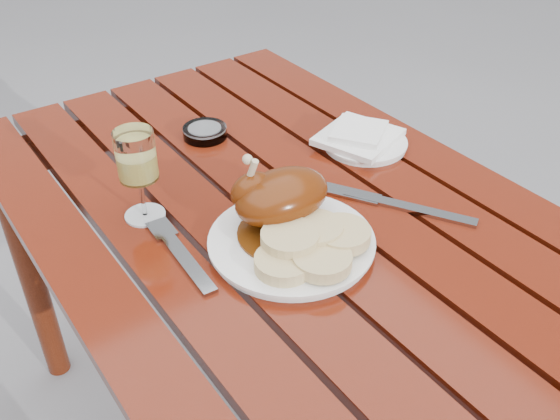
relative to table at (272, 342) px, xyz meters
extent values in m
cube|color=maroon|center=(0.00, 0.00, 0.00)|extent=(0.80, 1.20, 0.75)
cylinder|color=white|center=(-0.05, -0.14, 0.38)|extent=(0.30, 0.30, 0.02)
cylinder|color=#502509|center=(-0.05, -0.12, 0.39)|extent=(0.16, 0.16, 0.00)
ellipsoid|color=#652507|center=(-0.03, -0.08, 0.44)|extent=(0.17, 0.11, 0.08)
ellipsoid|color=#652507|center=(-0.07, -0.06, 0.45)|extent=(0.08, 0.05, 0.07)
cylinder|color=#C6B28C|center=(-0.08, -0.05, 0.47)|extent=(0.02, 0.04, 0.09)
cylinder|color=tan|center=(-0.10, -0.19, 0.40)|extent=(0.09, 0.09, 0.02)
cylinder|color=tan|center=(-0.06, -0.22, 0.41)|extent=(0.09, 0.09, 0.02)
cylinder|color=tan|center=(0.01, -0.19, 0.41)|extent=(0.09, 0.09, 0.02)
cylinder|color=tan|center=(-0.03, -0.16, 0.41)|extent=(0.09, 0.09, 0.02)
cylinder|color=tan|center=(-0.07, -0.16, 0.42)|extent=(0.09, 0.09, 0.02)
cylinder|color=#F6E770|center=(-0.21, 0.08, 0.46)|extent=(0.08, 0.08, 0.16)
cylinder|color=white|center=(0.26, 0.04, 0.38)|extent=(0.19, 0.19, 0.01)
cube|color=white|center=(0.25, 0.05, 0.40)|extent=(0.19, 0.18, 0.01)
cylinder|color=#B2B7BC|center=(0.02, 0.26, 0.39)|extent=(0.11, 0.11, 0.02)
cube|color=gray|center=(-0.21, -0.06, 0.38)|extent=(0.03, 0.19, 0.01)
cube|color=gray|center=(0.18, -0.17, 0.38)|extent=(0.14, 0.21, 0.01)
camera|label=1|loc=(-0.52, -0.76, 1.01)|focal=40.00mm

